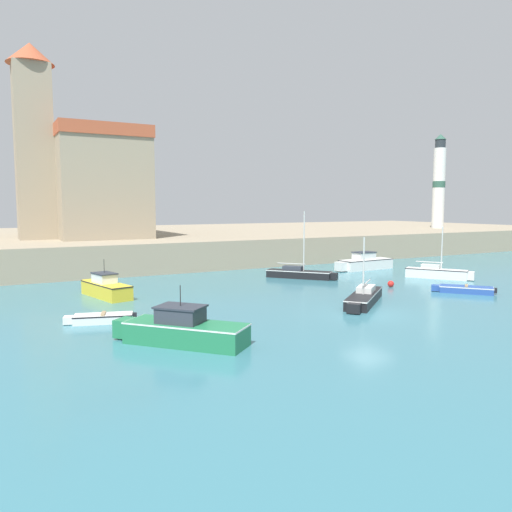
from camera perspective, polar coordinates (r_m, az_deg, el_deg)
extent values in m
plane|color=teal|center=(28.70, 12.66, -6.52)|extent=(200.00, 200.00, 0.00)
cube|color=gray|center=(64.78, -11.80, 1.53)|extent=(120.00, 40.00, 2.76)
cube|color=black|center=(31.79, 12.26, -4.73)|extent=(5.45, 4.83, 0.63)
cube|color=black|center=(28.62, 11.13, -5.87)|extent=(0.94, 0.96, 0.54)
cube|color=white|center=(31.74, 12.27, -4.24)|extent=(5.50, 4.88, 0.07)
cylinder|color=silver|center=(31.04, 12.20, -1.11)|extent=(0.10, 0.10, 3.50)
cylinder|color=silver|center=(32.37, 12.51, -2.99)|extent=(2.12, 1.76, 0.08)
cube|color=silver|center=(32.28, 12.45, -3.68)|extent=(1.98, 1.87, 0.36)
cube|color=white|center=(27.20, -17.04, -6.83)|extent=(3.11, 1.88, 0.44)
cube|color=white|center=(27.41, -20.62, -6.85)|extent=(0.64, 0.72, 0.38)
cube|color=black|center=(27.16, -17.05, -6.46)|extent=(3.15, 1.90, 0.07)
cube|color=#997F5B|center=(27.14, -17.05, -6.29)|extent=(0.46, 0.95, 0.08)
cube|color=black|center=(27.09, -13.68, -6.69)|extent=(0.25, 0.25, 0.36)
cube|color=#284C9E|center=(37.65, 22.90, -3.55)|extent=(3.13, 3.46, 0.47)
cube|color=#284C9E|center=(37.68, 19.85, -3.43)|extent=(0.89, 0.87, 0.40)
cube|color=white|center=(37.62, 22.91, -3.26)|extent=(3.16, 3.49, 0.07)
cube|color=#997F5B|center=(37.61, 22.91, -3.14)|extent=(0.95, 0.82, 0.08)
cube|color=black|center=(37.70, 25.70, -3.58)|extent=(0.28, 0.28, 0.36)
cube|color=#237A4C|center=(22.22, -7.97, -8.77)|extent=(4.90, 5.21, 0.96)
cube|color=#237A4C|center=(23.80, -14.61, -7.92)|extent=(1.28, 1.26, 0.82)
cube|color=white|center=(22.12, -7.98, -7.66)|extent=(4.95, 5.27, 0.07)
cube|color=#333842|center=(22.16, -8.61, -6.67)|extent=(2.25, 2.30, 0.65)
cube|color=#2D333D|center=(22.08, -8.63, -5.74)|extent=(2.43, 2.48, 0.08)
cylinder|color=black|center=(21.99, -8.65, -4.49)|extent=(0.04, 0.04, 0.90)
cube|color=white|center=(48.56, 12.45, -0.93)|extent=(5.58, 2.06, 0.96)
cube|color=white|center=(46.43, 9.69, -1.18)|extent=(0.83, 0.99, 0.82)
cube|color=black|center=(48.51, 12.46, -0.41)|extent=(5.63, 2.08, 0.07)
cube|color=silver|center=(48.28, 12.24, 0.00)|extent=(1.99, 1.41, 0.65)
cube|color=#2D333D|center=(48.25, 12.24, 0.43)|extent=(2.16, 1.51, 0.08)
cylinder|color=black|center=(48.20, 12.26, 1.01)|extent=(0.04, 0.04, 0.90)
cube|color=black|center=(41.84, 4.94, -2.10)|extent=(4.38, 4.94, 0.64)
cube|color=black|center=(41.08, 8.92, -2.30)|extent=(0.85, 0.83, 0.54)
cube|color=white|center=(41.80, 4.94, -1.72)|extent=(4.42, 4.99, 0.07)
cylinder|color=silver|center=(41.43, 5.51, 1.69)|extent=(0.10, 0.10, 4.94)
cylinder|color=silver|center=(41.93, 4.06, -0.88)|extent=(1.62, 1.93, 0.08)
cube|color=#333842|center=(41.93, 4.23, -1.39)|extent=(1.68, 1.79, 0.36)
cube|color=white|center=(44.19, 19.92, -1.91)|extent=(3.56, 4.69, 0.79)
cube|color=white|center=(43.87, 23.37, -2.09)|extent=(0.79, 0.76, 0.67)
cube|color=black|center=(44.14, 19.93, -1.45)|extent=(3.60, 4.73, 0.07)
cylinder|color=silver|center=(43.91, 20.48, 0.87)|extent=(0.10, 0.10, 3.55)
cylinder|color=silver|center=(44.17, 19.18, -0.65)|extent=(1.25, 1.88, 0.08)
cube|color=silver|center=(44.19, 19.32, -1.14)|extent=(1.45, 1.65, 0.36)
cube|color=yellow|center=(34.55, -16.73, -3.74)|extent=(2.49, 4.95, 0.94)
cube|color=yellow|center=(37.00, -18.49, -3.18)|extent=(0.93, 0.82, 0.80)
cube|color=black|center=(34.49, -16.75, -3.04)|extent=(2.51, 5.00, 0.07)
cube|color=silver|center=(34.65, -16.93, -2.45)|extent=(1.44, 1.86, 0.58)
cube|color=#2D333D|center=(34.61, -16.95, -1.91)|extent=(1.54, 2.02, 0.08)
cylinder|color=black|center=(34.55, -16.97, -1.10)|extent=(0.04, 0.04, 0.90)
sphere|color=red|center=(38.52, 15.15, -3.09)|extent=(0.48, 0.48, 0.48)
cube|color=gray|center=(56.87, -17.95, 7.17)|extent=(8.68, 15.21, 9.89)
cube|color=#B25133|center=(57.30, -18.13, 12.72)|extent=(8.85, 15.52, 1.20)
cube|color=gray|center=(54.00, -24.02, 10.69)|extent=(3.39, 3.39, 16.75)
cone|color=#B25133|center=(55.67, -24.45, 20.33)|extent=(4.41, 4.41, 2.00)
cylinder|color=silver|center=(78.20, 20.16, 7.27)|extent=(1.72, 1.72, 11.60)
cylinder|color=#2D5647|center=(78.22, 20.17, 7.69)|extent=(1.77, 1.77, 0.90)
cylinder|color=#262D33|center=(78.67, 20.32, 11.93)|extent=(1.46, 1.46, 1.20)
cone|color=#2D5647|center=(78.79, 20.35, 12.65)|extent=(1.64, 1.64, 0.80)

